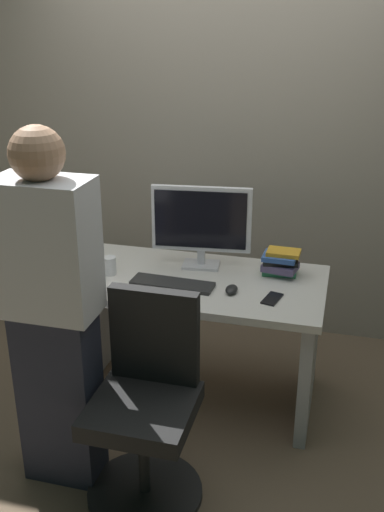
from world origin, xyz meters
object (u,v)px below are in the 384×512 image
object	(u,v)px
monitor	(201,223)
desk	(194,317)
cell_phone	(272,299)
office_chair	(147,409)
keyboard	(172,284)
book_stack	(280,262)
person_at_desk	(53,314)
cup_near_keyboard	(110,266)
mouse	(232,289)

from	to	relation	value
monitor	desk	bearing A→B (deg)	-87.48
cell_phone	office_chair	bearing A→B (deg)	-113.25
desk	keyboard	world-z (taller)	keyboard
book_stack	person_at_desk	bearing A→B (deg)	-132.41
book_stack	monitor	bearing A→B (deg)	-179.91
monitor	cup_near_keyboard	xyz separation A→B (m)	(-0.45, -0.23, -0.21)
office_chair	mouse	size ratio (longest dim) A/B	9.40
monitor	book_stack	bearing A→B (deg)	0.09
monitor	cell_phone	bearing A→B (deg)	-35.45
mouse	book_stack	world-z (taller)	book_stack
office_chair	book_stack	world-z (taller)	office_chair
office_chair	monitor	bearing A→B (deg)	89.37
monitor	mouse	distance (m)	0.44
cell_phone	mouse	bearing A→B (deg)	-174.35
cup_near_keyboard	office_chair	bearing A→B (deg)	-57.97
mouse	cup_near_keyboard	world-z (taller)	cup_near_keyboard
monitor	person_at_desk	bearing A→B (deg)	-114.04
cup_near_keyboard	cell_phone	distance (m)	0.89
cell_phone	monitor	bearing A→B (deg)	157.39
person_at_desk	cup_near_keyboard	xyz separation A→B (m)	(-0.03, 0.70, -0.07)
book_stack	cell_phone	size ratio (longest dim) A/B	1.40
person_at_desk	monitor	bearing A→B (deg)	65.96
keyboard	book_stack	xyz separation A→B (m)	(0.52, 0.28, 0.06)
office_chair	person_at_desk	distance (m)	0.58
office_chair	monitor	xyz separation A→B (m)	(0.01, 0.93, 0.55)
book_stack	cell_phone	distance (m)	0.32
keyboard	mouse	bearing A→B (deg)	2.06
keyboard	cell_phone	bearing A→B (deg)	-0.58
person_at_desk	keyboard	world-z (taller)	person_at_desk
mouse	cell_phone	world-z (taller)	mouse
desk	person_at_desk	size ratio (longest dim) A/B	0.84
office_chair	book_stack	xyz separation A→B (m)	(0.45, 0.93, 0.36)
person_at_desk	mouse	distance (m)	0.92
mouse	cell_phone	xyz separation A→B (m)	(0.21, -0.03, -0.01)
desk	monitor	world-z (taller)	monitor
keyboard	mouse	distance (m)	0.31
cup_near_keyboard	keyboard	bearing A→B (deg)	-8.27
keyboard	person_at_desk	bearing A→B (deg)	-114.53
mouse	cup_near_keyboard	bearing A→B (deg)	175.23
monitor	mouse	world-z (taller)	monitor
monitor	cell_phone	xyz separation A→B (m)	(0.44, -0.31, -0.25)
person_at_desk	cell_phone	xyz separation A→B (m)	(0.86, 0.62, -0.12)
desk	cell_phone	distance (m)	0.51
keyboard	cell_phone	distance (m)	0.52
person_at_desk	cup_near_keyboard	distance (m)	0.71
mouse	monitor	bearing A→B (deg)	128.81
person_at_desk	book_stack	size ratio (longest dim) A/B	8.11
keyboard	cell_phone	size ratio (longest dim) A/B	2.99
office_chair	cup_near_keyboard	world-z (taller)	office_chair
cell_phone	person_at_desk	bearing A→B (deg)	-131.16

